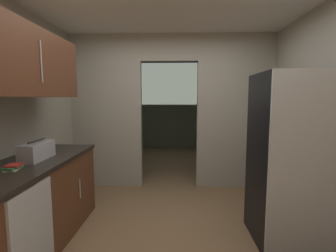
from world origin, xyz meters
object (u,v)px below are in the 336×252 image
(refrigerator, at_px, (291,159))
(dishwasher, at_px, (34,238))
(book_stack, at_px, (13,167))
(boombox, at_px, (37,151))

(refrigerator, bearing_deg, dishwasher, -161.72)
(refrigerator, xyz_separation_m, book_stack, (-2.62, -0.51, 0.03))
(dishwasher, distance_m, book_stack, 0.64)
(refrigerator, height_order, boombox, refrigerator)
(boombox, distance_m, book_stack, 0.38)
(dishwasher, height_order, boombox, boombox)
(dishwasher, xyz_separation_m, book_stack, (-0.30, 0.26, 0.50))
(dishwasher, relative_size, boombox, 1.96)
(dishwasher, distance_m, boombox, 0.90)
(dishwasher, bearing_deg, book_stack, 139.68)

